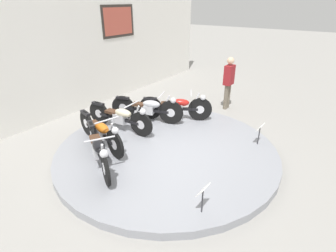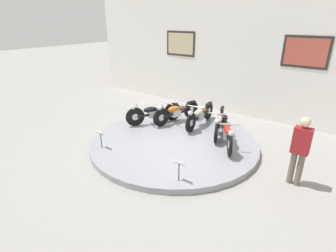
# 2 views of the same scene
# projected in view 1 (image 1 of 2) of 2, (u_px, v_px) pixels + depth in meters

# --- Properties ---
(ground_plane) EXTENTS (60.00, 60.00, 0.00)m
(ground_plane) POSITION_uv_depth(u_px,v_px,m) (167.00, 153.00, 5.97)
(ground_plane) COLOR gray
(display_platform) EXTENTS (4.87, 4.87, 0.16)m
(display_platform) POSITION_uv_depth(u_px,v_px,m) (167.00, 150.00, 5.94)
(display_platform) COLOR gray
(display_platform) RESTS_ON ground_plane
(back_wall) EXTENTS (14.00, 0.22, 4.56)m
(back_wall) POSITION_uv_depth(u_px,v_px,m) (51.00, 36.00, 6.98)
(back_wall) COLOR white
(back_wall) RESTS_ON ground_plane
(motorcycle_black) EXTENTS (1.05, 1.74, 0.79)m
(motorcycle_black) POSITION_uv_depth(u_px,v_px,m) (98.00, 148.00, 5.08)
(motorcycle_black) COLOR black
(motorcycle_black) RESTS_ON display_platform
(motorcycle_orange) EXTENTS (0.63, 1.92, 0.79)m
(motorcycle_orange) POSITION_uv_depth(u_px,v_px,m) (100.00, 131.00, 5.77)
(motorcycle_orange) COLOR black
(motorcycle_orange) RESTS_ON display_platform
(motorcycle_cream) EXTENTS (0.54, 1.97, 0.79)m
(motorcycle_cream) POSITION_uv_depth(u_px,v_px,m) (120.00, 116.00, 6.49)
(motorcycle_cream) COLOR black
(motorcycle_cream) RESTS_ON display_platform
(motorcycle_silver) EXTENTS (0.78, 1.89, 0.80)m
(motorcycle_silver) POSITION_uv_depth(u_px,v_px,m) (148.00, 108.00, 6.97)
(motorcycle_silver) COLOR black
(motorcycle_silver) RESTS_ON display_platform
(motorcycle_red) EXTENTS (1.09, 1.73, 0.80)m
(motorcycle_red) POSITION_uv_depth(u_px,v_px,m) (177.00, 106.00, 7.07)
(motorcycle_red) COLOR black
(motorcycle_red) RESTS_ON display_platform
(info_placard_front_left) EXTENTS (0.26, 0.11, 0.51)m
(info_placard_front_left) POSITION_uv_depth(u_px,v_px,m) (203.00, 193.00, 3.93)
(info_placard_front_left) COLOR #333338
(info_placard_front_left) RESTS_ON display_platform
(info_placard_front_centre) EXTENTS (0.26, 0.11, 0.51)m
(info_placard_front_centre) POSITION_uv_depth(u_px,v_px,m) (260.00, 130.00, 5.85)
(info_placard_front_centre) COLOR #333338
(info_placard_front_centre) RESTS_ON display_platform
(visitor_standing) EXTENTS (0.36, 0.22, 1.62)m
(visitor_standing) POSITION_uv_depth(u_px,v_px,m) (229.00, 80.00, 8.03)
(visitor_standing) COLOR #6B6051
(visitor_standing) RESTS_ON ground_plane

